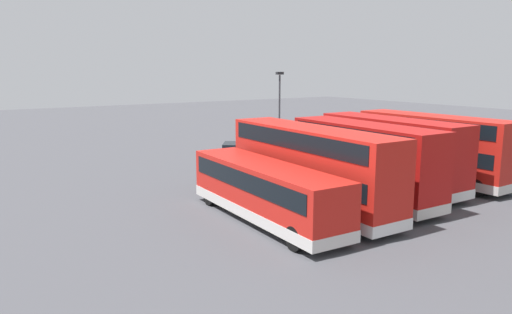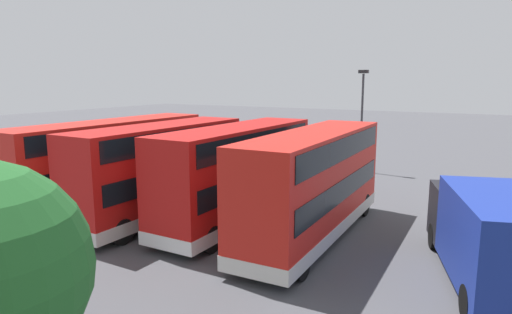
# 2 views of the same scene
# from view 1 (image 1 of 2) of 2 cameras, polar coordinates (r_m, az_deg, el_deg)

# --- Properties ---
(ground_plane) EXTENTS (140.00, 140.00, 0.00)m
(ground_plane) POSITION_cam_1_polar(r_m,az_deg,el_deg) (38.13, -0.18, -1.17)
(ground_plane) COLOR #47474C
(bus_double_decker_near_end) EXTENTS (2.81, 11.11, 4.55)m
(bus_double_decker_near_end) POSITION_cam_1_polar(r_m,az_deg,el_deg) (34.88, 20.10, 1.19)
(bus_double_decker_near_end) COLOR red
(bus_double_decker_near_end) RESTS_ON ground
(bus_double_decker_second) EXTENTS (2.71, 10.47, 4.55)m
(bus_double_decker_second) POSITION_cam_1_polar(r_m,az_deg,el_deg) (31.99, 15.65, 0.65)
(bus_double_decker_second) COLOR #B71411
(bus_double_decker_second) RESTS_ON ground
(bus_double_decker_third) EXTENTS (2.84, 10.22, 4.55)m
(bus_double_decker_third) POSITION_cam_1_polar(r_m,az_deg,el_deg) (28.57, 12.61, -0.35)
(bus_double_decker_third) COLOR #B71411
(bus_double_decker_third) RESTS_ON ground
(bus_double_decker_fourth) EXTENTS (2.81, 12.00, 4.55)m
(bus_double_decker_fourth) POSITION_cam_1_polar(r_m,az_deg,el_deg) (26.33, 6.46, -1.06)
(bus_double_decker_fourth) COLOR red
(bus_double_decker_fourth) RESTS_ON ground
(bus_single_deck_fifth) EXTENTS (2.94, 11.17, 2.95)m
(bus_single_deck_fifth) POSITION_cam_1_polar(r_m,az_deg,el_deg) (24.37, 1.08, -3.93)
(bus_single_deck_fifth) COLOR red
(bus_single_deck_fifth) RESTS_ON ground
(box_truck_blue) EXTENTS (4.59, 7.90, 3.20)m
(box_truck_blue) POSITION_cam_1_polar(r_m,az_deg,el_deg) (39.81, 27.28, 0.65)
(box_truck_blue) COLOR navy
(box_truck_blue) RESTS_ON ground
(car_hatchback_silver) EXTENTS (3.75, 4.22, 1.43)m
(car_hatchback_silver) POSITION_cam_1_polar(r_m,az_deg,el_deg) (41.22, -2.68, 0.69)
(car_hatchback_silver) COLOR silver
(car_hatchback_silver) RESTS_ON ground
(lamp_post_tall) EXTENTS (0.70, 0.30, 7.37)m
(lamp_post_tall) POSITION_cam_1_polar(r_m,az_deg,el_deg) (43.52, 2.79, 6.05)
(lamp_post_tall) COLOR #38383D
(lamp_post_tall) RESTS_ON ground
(waste_bin_yellow) EXTENTS (0.60, 0.60, 0.95)m
(waste_bin_yellow) POSITION_cam_1_polar(r_m,az_deg,el_deg) (37.46, -5.41, -0.68)
(waste_bin_yellow) COLOR #333338
(waste_bin_yellow) RESTS_ON ground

